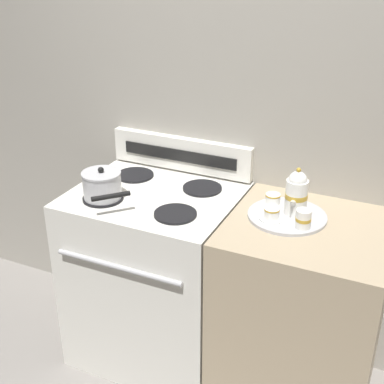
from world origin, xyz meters
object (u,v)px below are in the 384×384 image
stove (156,276)px  teapot (296,193)px  teacup_right (272,214)px  creamer_jug (303,219)px  teacup_left (273,199)px  saucepan (102,185)px  serving_tray (287,216)px

stove → teapot: (0.67, 0.06, 0.58)m
teacup_right → creamer_jug: (0.14, -0.02, 0.02)m
teacup_left → teacup_right: (0.04, -0.14, 0.00)m
teacup_left → teacup_right: same height
stove → saucepan: saucepan is taller
teapot → creamer_jug: size_ratio=2.65×
saucepan → teacup_left: (0.74, 0.25, -0.04)m
teacup_left → creamer_jug: bearing=-40.8°
saucepan → serving_tray: 0.85m
stove → creamer_jug: (0.73, -0.05, 0.52)m
teacup_left → teacup_right: bearing=-74.9°
teacup_left → creamer_jug: (0.18, -0.15, 0.02)m
teapot → teacup_right: bearing=-130.2°
serving_tray → teacup_right: bearing=-125.6°
stove → saucepan: (-0.19, -0.15, 0.54)m
saucepan → teapot: 0.88m
saucepan → teacup_left: size_ratio=2.73×
teapot → stove: bearing=-174.8°
saucepan → teacup_right: saucepan is taller
stove → teapot: 0.88m
stove → serving_tray: (0.64, 0.04, 0.47)m
teapot → saucepan: bearing=-166.1°
serving_tray → teacup_left: teacup_left is taller
creamer_jug → serving_tray: bearing=135.8°
stove → saucepan: bearing=-141.2°
teacup_right → creamer_jug: creamer_jug is taller
stove → teapot: teapot is taller
teacup_right → teacup_left: bearing=105.1°
serving_tray → creamer_jug: size_ratio=4.21×
teapot → teacup_left: (-0.11, 0.04, -0.07)m
teapot → teacup_right: size_ratio=2.10×
teacup_right → teapot: bearing=49.8°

